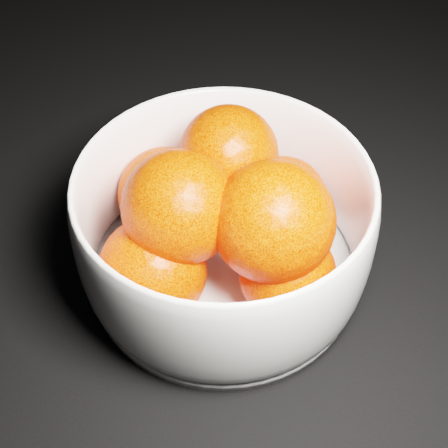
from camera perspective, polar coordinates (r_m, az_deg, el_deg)
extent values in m
cube|color=black|center=(0.76, -12.19, 9.37)|extent=(3.00, 3.00, 0.00)
cylinder|color=white|center=(0.58, 0.00, -4.13)|extent=(0.24, 0.24, 0.01)
sphere|color=#FF3207|center=(0.57, 5.36, 2.20)|extent=(0.08, 0.08, 0.08)
sphere|color=#FF3207|center=(0.58, -5.29, 2.68)|extent=(0.09, 0.09, 0.09)
sphere|color=#FF3207|center=(0.52, -6.53, -4.23)|extent=(0.09, 0.09, 0.09)
sphere|color=#FF3207|center=(0.51, 5.82, -4.58)|extent=(0.08, 0.08, 0.08)
sphere|color=#FF3207|center=(0.54, 0.43, 6.34)|extent=(0.09, 0.09, 0.09)
sphere|color=#FF3207|center=(0.50, -4.05, 1.52)|extent=(0.09, 0.09, 0.09)
sphere|color=#FF3207|center=(0.49, 4.52, 0.23)|extent=(0.10, 0.10, 0.10)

